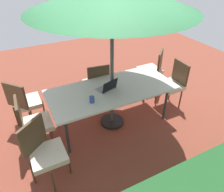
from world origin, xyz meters
The scene contains 10 objects.
ground_plane centered at (0.00, 0.00, -0.01)m, with size 10.00×10.00×0.02m, color brown.
dining_table centered at (0.00, 0.00, 0.73)m, with size 2.24×1.01×0.78m.
chair_southeast centered at (1.43, -0.66, 0.55)m, with size 0.59×0.58×0.98m.
chair_northeast centered at (1.37, 0.67, 0.55)m, with size 0.58×0.58×0.98m.
chair_east centered at (1.41, -0.01, 0.55)m, with size 0.47×0.46×0.98m.
chair_west centered at (-1.39, 0.02, 0.55)m, with size 0.47×0.46×0.98m.
chair_south centered at (0.00, -0.68, 0.55)m, with size 0.48×0.49×0.98m.
chair_southwest centered at (-1.41, -0.71, 0.55)m, with size 0.59×0.59×0.98m.
laptop centered at (0.09, 0.00, 0.83)m, with size 0.38×0.33×0.21m.
cup centered at (0.47, 0.22, 0.83)m, with size 0.08×0.08×0.10m, color #334C99.
Camera 1 is at (1.46, 2.87, 2.76)m, focal length 34.55 mm.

